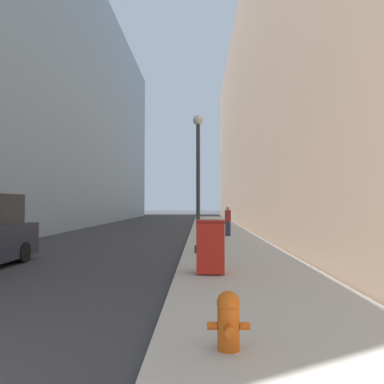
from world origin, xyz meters
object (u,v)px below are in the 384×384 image
lamppost (198,173)px  pedestrian_on_sidewalk (228,221)px  fire_hydrant (228,319)px  trash_bin (210,246)px

lamppost → pedestrian_on_sidewalk: bearing=77.3°
fire_hydrant → trash_bin: trash_bin is taller
trash_bin → lamppost: bearing=94.7°
fire_hydrant → pedestrian_on_sidewalk: 15.54m
trash_bin → pedestrian_on_sidewalk: (1.22, 10.71, 0.12)m
fire_hydrant → lamppost: lamppost is taller
trash_bin → lamppost: 4.45m
lamppost → pedestrian_on_sidewalk: lamppost is taller
pedestrian_on_sidewalk → trash_bin: bearing=-96.5°
trash_bin → pedestrian_on_sidewalk: 10.78m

